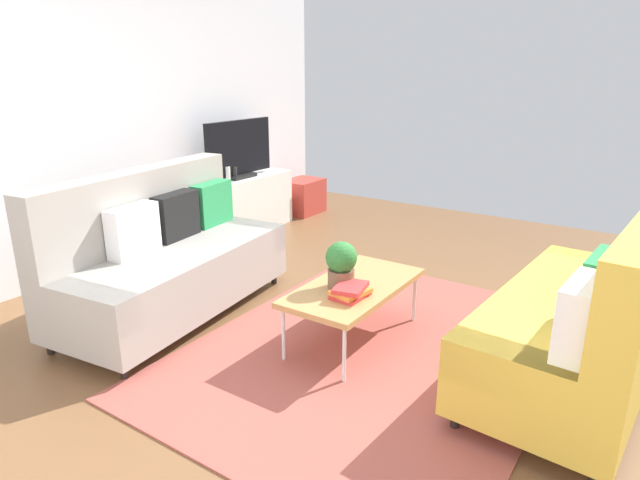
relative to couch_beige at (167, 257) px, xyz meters
The scene contains 17 objects.
ground_plane 1.58m from the couch_beige, 73.64° to the right, with size 7.68×7.68×0.00m, color brown.
wall_far 1.73m from the couch_beige, 72.47° to the left, with size 6.40×0.12×2.90m, color silver.
area_rug 1.72m from the couch_beige, 77.97° to the right, with size 2.90×2.20×0.01m, color #9E4C42.
couch_beige is the anchor object (origin of this frame).
couch_green 2.92m from the couch_beige, 76.67° to the right, with size 1.95×0.97×1.10m.
coffee_table 1.48m from the couch_beige, 74.45° to the right, with size 1.10×0.56×0.42m.
tv_console 2.19m from the couch_beige, 27.52° to the left, with size 1.40×0.44×0.64m, color silver.
tv 2.23m from the couch_beige, 27.05° to the left, with size 1.00×0.20×0.64m.
storage_trunk 3.18m from the couch_beige, 16.66° to the left, with size 0.52×0.40×0.44m, color #B2382D.
potted_plant 1.41m from the couch_beige, 77.64° to the right, with size 0.21×0.21×0.32m.
table_book_0 1.52m from the couch_beige, 82.46° to the right, with size 0.24×0.18×0.02m, color red.
table_book_1 1.52m from the couch_beige, 82.46° to the right, with size 0.24×0.18×0.03m, color orange.
table_book_2 1.52m from the couch_beige, 82.46° to the right, with size 0.24×0.18×0.03m, color red.
vase_0 1.74m from the couch_beige, 37.98° to the left, with size 0.10×0.10×0.16m, color #B24C4C.
vase_1 1.87m from the couch_beige, 34.85° to the left, with size 0.13×0.13×0.13m, color #B24C4C.
bottle_0 1.99m from the couch_beige, 29.50° to the left, with size 0.06×0.06×0.16m, color silver.
bottle_1 2.08m from the couch_beige, 27.94° to the left, with size 0.06×0.06×0.15m, color #262626.
Camera 1 is at (-3.00, -1.69, 1.84)m, focal length 30.40 mm.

